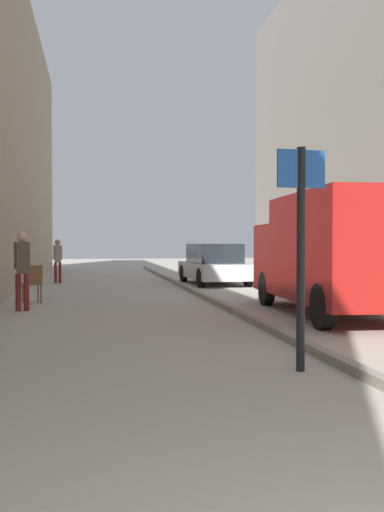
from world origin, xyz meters
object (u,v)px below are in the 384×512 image
Objects in this scene: street_sign_post at (301,238)px; pedestrian_mid_block at (58,258)px; pedestrian_far_crossing at (22,265)px; parked_car at (214,264)px; delivery_van at (334,251)px; cafe_chair_near_window at (32,281)px.

pedestrian_mid_block is at bearing -83.10° from street_sign_post.
pedestrian_far_crossing is 7.74m from street_sign_post.
street_sign_post reaches higher than parked_car.
pedestrian_mid_block is at bearing -94.15° from pedestrian_far_crossing.
delivery_van is at bearing 161.59° from pedestrian_far_crossing.
street_sign_post reaches higher than delivery_van.
parked_car is 14.12m from street_sign_post.
delivery_van is (6.18, -10.53, 0.39)m from pedestrian_mid_block.
cafe_chair_near_window is at bearing -101.24° from pedestrian_mid_block.
delivery_van is 1.31× the size of parked_car.
pedestrian_far_crossing reaches higher than parked_car.
parked_car is at bearing 28.96° from cafe_chair_near_window.
parked_car is (5.81, 7.30, -0.29)m from pedestrian_far_crossing.
delivery_van reaches higher than pedestrian_far_crossing.
cafe_chair_near_window is (0.06, 1.58, -0.46)m from pedestrian_far_crossing.
delivery_van is 7.26m from cafe_chair_near_window.
cafe_chair_near_window is at bearing 154.66° from delivery_van.
street_sign_post is (3.66, -15.36, 0.62)m from pedestrian_mid_block.
street_sign_post is at bearing 117.87° from pedestrian_far_crossing.
pedestrian_far_crossing is at bearing -131.41° from parked_car.
pedestrian_mid_block is 0.37× the size of parked_car.
pedestrian_mid_block reaches higher than cafe_chair_near_window.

